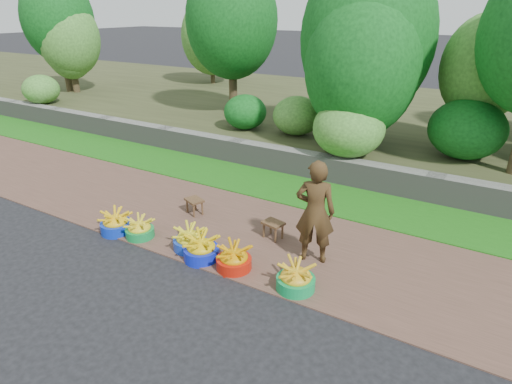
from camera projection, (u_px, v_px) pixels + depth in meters
The scene contains 15 objects.
ground_plane at pixel (211, 273), 6.00m from camera, with size 120.00×120.00×0.00m, color black.
dirt_shoulder at pixel (257, 235), 6.98m from camera, with size 80.00×2.50×0.02m, color brown.
grass_verge at pixel (307, 192), 8.56m from camera, with size 80.00×1.50×0.04m, color #1E6914.
retaining_wall at pixel (324, 168), 9.12m from camera, with size 80.00×0.35×0.55m, color slate.
earth_bank at pixel (386, 121), 13.00m from camera, with size 80.00×10.00×0.50m, color #3B4022.
vegetation at pixel (409, 48), 10.27m from camera, with size 32.13×8.16×4.40m.
basin_a at pixel (116, 223), 7.02m from camera, with size 0.51×0.51×0.38m.
basin_b at pixel (140, 229), 6.87m from camera, with size 0.46×0.46×0.34m.
basin_c at pixel (190, 240), 6.52m from camera, with size 0.50×0.50×0.38m.
basin_d at pixel (201, 249), 6.27m from camera, with size 0.53×0.53×0.39m.
basin_e at pixel (234, 259), 6.03m from camera, with size 0.50×0.50×0.38m.
basin_f at pixel (296, 279), 5.59m from camera, with size 0.51×0.51×0.38m.
stool_left at pixel (194, 202), 7.60m from camera, with size 0.39×0.35×0.28m.
stool_right at pixel (273, 225), 6.79m from camera, with size 0.37×0.31×0.28m.
vendor_woman at pixel (315, 212), 6.00m from camera, with size 0.56×0.37×1.54m, color black.
Camera 1 is at (3.12, -4.02, 3.44)m, focal length 30.00 mm.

